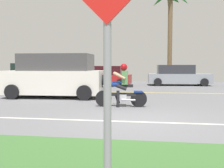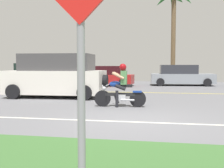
# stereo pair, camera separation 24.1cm
# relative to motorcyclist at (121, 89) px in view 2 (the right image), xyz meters

# --- Properties ---
(ground) EXTENTS (56.00, 30.00, 0.04)m
(ground) POSITION_rel_motorcyclist_xyz_m (0.68, 0.70, -0.66)
(ground) COLOR slate
(lane_line_near) EXTENTS (50.40, 0.12, 0.01)m
(lane_line_near) POSITION_rel_motorcyclist_xyz_m (0.68, -2.53, -0.64)
(lane_line_near) COLOR silver
(lane_line_near) RESTS_ON ground
(lane_line_far) EXTENTS (50.40, 0.12, 0.01)m
(lane_line_far) POSITION_rel_motorcyclist_xyz_m (0.68, 5.23, -0.64)
(lane_line_far) COLOR yellow
(lane_line_far) RESTS_ON ground
(motorcyclist) EXTENTS (1.82, 0.60, 1.52)m
(motorcyclist) POSITION_rel_motorcyclist_xyz_m (0.00, 0.00, 0.00)
(motorcyclist) COLOR black
(motorcyclist) RESTS_ON ground
(suv_nearby) EXTENTS (4.65, 2.40, 1.97)m
(suv_nearby) POSITION_rel_motorcyclist_xyz_m (-3.33, 2.51, 0.31)
(suv_nearby) COLOR white
(suv_nearby) RESTS_ON ground
(parked_car_0) EXTENTS (3.67, 1.99, 1.61)m
(parked_car_0) POSITION_rel_motorcyclist_xyz_m (-7.89, 9.62, 0.10)
(parked_car_0) COLOR #2D663D
(parked_car_0) RESTS_ON ground
(parked_car_1) EXTENTS (4.02, 1.95, 1.41)m
(parked_car_1) POSITION_rel_motorcyclist_xyz_m (-2.43, 9.57, 0.02)
(parked_car_1) COLOR #AD1E1E
(parked_car_1) RESTS_ON ground
(parked_car_2) EXTENTS (4.55, 2.13, 1.49)m
(parked_car_2) POSITION_rel_motorcyclist_xyz_m (2.82, 10.98, 0.05)
(parked_car_2) COLOR #8C939E
(parked_car_2) RESTS_ON ground
(palm_tree_0) EXTENTS (3.39, 3.47, 7.95)m
(palm_tree_0) POSITION_rel_motorcyclist_xyz_m (2.37, 14.07, 5.97)
(palm_tree_0) COLOR brown
(palm_tree_0) RESTS_ON ground
(street_sign) EXTENTS (0.62, 0.06, 2.38)m
(street_sign) POSITION_rel_motorcyclist_xyz_m (0.81, -7.58, 0.81)
(street_sign) COLOR gray
(street_sign) RESTS_ON ground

